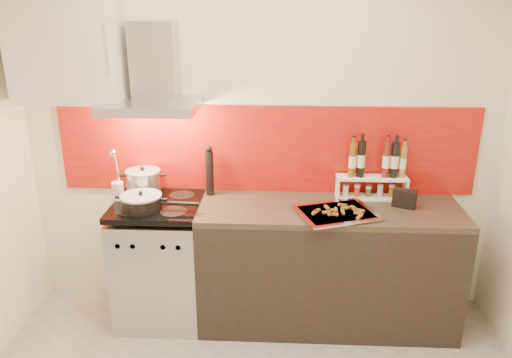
# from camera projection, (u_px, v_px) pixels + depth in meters

# --- Properties ---
(back_wall) EXTENTS (3.40, 0.02, 2.60)m
(back_wall) POSITION_uv_depth(u_px,v_px,m) (259.00, 138.00, 3.58)
(back_wall) COLOR silver
(back_wall) RESTS_ON ground
(backsplash) EXTENTS (3.00, 0.02, 0.64)m
(backsplash) POSITION_uv_depth(u_px,v_px,m) (266.00, 149.00, 3.59)
(backsplash) COLOR #9D0812
(backsplash) RESTS_ON back_wall
(range_stove) EXTENTS (0.60, 0.60, 0.91)m
(range_stove) POSITION_uv_depth(u_px,v_px,m) (161.00, 262.00, 3.62)
(range_stove) COLOR #B7B7BA
(range_stove) RESTS_ON ground
(counter) EXTENTS (1.80, 0.60, 0.90)m
(counter) POSITION_uv_depth(u_px,v_px,m) (327.00, 265.00, 3.56)
(counter) COLOR black
(counter) RESTS_ON ground
(range_hood) EXTENTS (0.62, 0.50, 0.61)m
(range_hood) POSITION_uv_depth(u_px,v_px,m) (153.00, 79.00, 3.31)
(range_hood) COLOR #B7B7BA
(range_hood) RESTS_ON back_wall
(upper_cabinet) EXTENTS (0.70, 0.35, 0.72)m
(upper_cabinet) POSITION_uv_depth(u_px,v_px,m) (67.00, 46.00, 3.25)
(upper_cabinet) COLOR beige
(upper_cabinet) RESTS_ON back_wall
(stock_pot) EXTENTS (0.25, 0.25, 0.21)m
(stock_pot) POSITION_uv_depth(u_px,v_px,m) (143.00, 182.00, 3.58)
(stock_pot) COLOR #B7B7BA
(stock_pot) RESTS_ON range_stove
(saute_pan) EXTENTS (0.54, 0.28, 0.13)m
(saute_pan) POSITION_uv_depth(u_px,v_px,m) (142.00, 202.00, 3.34)
(saute_pan) COLOR black
(saute_pan) RESTS_ON range_stove
(utensil_jar) EXTENTS (0.08, 0.12, 0.39)m
(utensil_jar) POSITION_uv_depth(u_px,v_px,m) (117.00, 185.00, 3.47)
(utensil_jar) COLOR silver
(utensil_jar) RESTS_ON range_stove
(pepper_mill) EXTENTS (0.06, 0.06, 0.37)m
(pepper_mill) POSITION_uv_depth(u_px,v_px,m) (210.00, 171.00, 3.57)
(pepper_mill) COLOR black
(pepper_mill) RESTS_ON counter
(step_shelf) EXTENTS (0.50, 0.14, 0.42)m
(step_shelf) POSITION_uv_depth(u_px,v_px,m) (375.00, 174.00, 3.50)
(step_shelf) COLOR white
(step_shelf) RESTS_ON counter
(caddy_box) EXTENTS (0.17, 0.12, 0.13)m
(caddy_box) POSITION_uv_depth(u_px,v_px,m) (404.00, 199.00, 3.39)
(caddy_box) COLOR black
(caddy_box) RESTS_ON counter
(baking_tray) EXTENTS (0.59, 0.52, 0.03)m
(baking_tray) POSITION_uv_depth(u_px,v_px,m) (337.00, 213.00, 3.28)
(baking_tray) COLOR silver
(baking_tray) RESTS_ON counter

